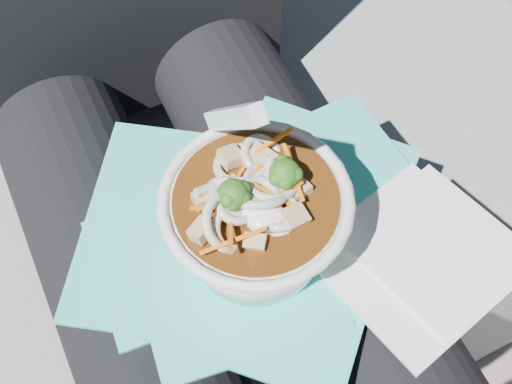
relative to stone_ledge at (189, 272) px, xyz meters
name	(u,v)px	position (x,y,z in m)	size (l,w,h in m)	color
stone_ledge	(189,272)	(0.00, 0.00, 0.00)	(1.00, 0.50, 0.46)	slate
lap	(225,273)	(0.00, -0.15, 0.30)	(0.31, 0.48, 0.14)	black
person_body	(184,181)	(0.00, -0.06, 0.32)	(0.34, 0.94, 1.00)	black
plastic_bag	(257,231)	(0.03, -0.16, 0.37)	(0.34, 0.32, 0.01)	#30C9B9
napkins	(422,256)	(0.14, -0.24, 0.38)	(0.17, 0.16, 0.01)	white
udon_bowl	(255,218)	(0.02, -0.18, 0.43)	(0.16, 0.16, 0.19)	white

